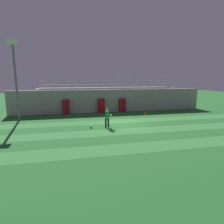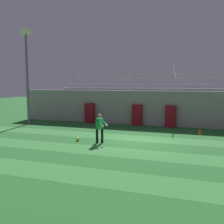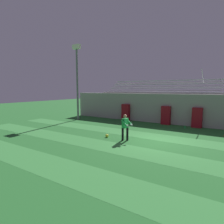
{
  "view_description": "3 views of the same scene",
  "coord_description": "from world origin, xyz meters",
  "px_view_note": "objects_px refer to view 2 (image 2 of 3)",
  "views": [
    {
      "loc": [
        -4.78,
        -16.34,
        4.25
      ],
      "look_at": [
        -1.47,
        -0.97,
        1.35
      ],
      "focal_mm": 30.0,
      "sensor_mm": 36.0,
      "label": 1
    },
    {
      "loc": [
        3.6,
        -14.52,
        3.41
      ],
      "look_at": [
        -1.43,
        0.02,
        1.71
      ],
      "focal_mm": 42.0,
      "sensor_mm": 36.0,
      "label": 2
    },
    {
      "loc": [
        3.67,
        -11.04,
        3.25
      ],
      "look_at": [
        -3.66,
        0.41,
        1.57
      ],
      "focal_mm": 30.0,
      "sensor_mm": 36.0,
      "label": 3
    }
  ],
  "objects_px": {
    "padding_pillar_gate_right": "(171,116)",
    "padding_pillar_far_left": "(90,113)",
    "soccer_ball": "(78,139)",
    "water_bottle": "(159,127)",
    "floodlight_pole": "(27,64)",
    "traffic_cone": "(200,131)",
    "goalkeeper": "(100,126)",
    "padding_pillar_gate_left": "(137,115)"
  },
  "relations": [
    {
      "from": "goalkeeper",
      "to": "water_bottle",
      "type": "relative_size",
      "value": 6.96
    },
    {
      "from": "padding_pillar_gate_right",
      "to": "water_bottle",
      "type": "relative_size",
      "value": 7.03
    },
    {
      "from": "water_bottle",
      "to": "padding_pillar_gate_right",
      "type": "bearing_deg",
      "value": 49.97
    },
    {
      "from": "floodlight_pole",
      "to": "traffic_cone",
      "type": "bearing_deg",
      "value": 0.56
    },
    {
      "from": "floodlight_pole",
      "to": "water_bottle",
      "type": "distance_m",
      "value": 11.74
    },
    {
      "from": "padding_pillar_far_left",
      "to": "soccer_ball",
      "type": "distance_m",
      "value": 7.15
    },
    {
      "from": "padding_pillar_gate_right",
      "to": "traffic_cone",
      "type": "height_order",
      "value": "padding_pillar_gate_right"
    },
    {
      "from": "soccer_ball",
      "to": "floodlight_pole",
      "type": "bearing_deg",
      "value": 146.48
    },
    {
      "from": "soccer_ball",
      "to": "traffic_cone",
      "type": "height_order",
      "value": "traffic_cone"
    },
    {
      "from": "padding_pillar_gate_right",
      "to": "soccer_ball",
      "type": "xyz_separation_m",
      "value": [
        -4.61,
        -6.76,
        -0.73
      ]
    },
    {
      "from": "padding_pillar_gate_right",
      "to": "padding_pillar_far_left",
      "type": "xyz_separation_m",
      "value": [
        -6.83,
        0.0,
        0.0
      ]
    },
    {
      "from": "floodlight_pole",
      "to": "traffic_cone",
      "type": "relative_size",
      "value": 18.49
    },
    {
      "from": "padding_pillar_far_left",
      "to": "padding_pillar_gate_right",
      "type": "bearing_deg",
      "value": 0.0
    },
    {
      "from": "padding_pillar_far_left",
      "to": "soccer_ball",
      "type": "bearing_deg",
      "value": -71.8
    },
    {
      "from": "floodlight_pole",
      "to": "traffic_cone",
      "type": "xyz_separation_m",
      "value": [
        13.58,
        0.13,
        -4.72
      ]
    },
    {
      "from": "traffic_cone",
      "to": "water_bottle",
      "type": "relative_size",
      "value": 1.75
    },
    {
      "from": "padding_pillar_gate_right",
      "to": "water_bottle",
      "type": "xyz_separation_m",
      "value": [
        -0.76,
        -0.9,
        -0.72
      ]
    },
    {
      "from": "floodlight_pole",
      "to": "padding_pillar_far_left",
      "type": "bearing_deg",
      "value": 26.46
    },
    {
      "from": "floodlight_pole",
      "to": "soccer_ball",
      "type": "xyz_separation_m",
      "value": [
        6.78,
        -4.49,
        -4.82
      ]
    },
    {
      "from": "padding_pillar_gate_left",
      "to": "floodlight_pole",
      "type": "height_order",
      "value": "floodlight_pole"
    },
    {
      "from": "padding_pillar_gate_left",
      "to": "soccer_ball",
      "type": "bearing_deg",
      "value": -106.16
    },
    {
      "from": "soccer_ball",
      "to": "traffic_cone",
      "type": "distance_m",
      "value": 8.23
    },
    {
      "from": "goalkeeper",
      "to": "padding_pillar_gate_right",
      "type": "bearing_deg",
      "value": 64.83
    },
    {
      "from": "padding_pillar_gate_left",
      "to": "traffic_cone",
      "type": "distance_m",
      "value": 5.33
    },
    {
      "from": "soccer_ball",
      "to": "water_bottle",
      "type": "relative_size",
      "value": 0.92
    },
    {
      "from": "padding_pillar_gate_right",
      "to": "water_bottle",
      "type": "distance_m",
      "value": 1.39
    },
    {
      "from": "padding_pillar_gate_left",
      "to": "goalkeeper",
      "type": "relative_size",
      "value": 1.01
    },
    {
      "from": "padding_pillar_gate_left",
      "to": "traffic_cone",
      "type": "height_order",
      "value": "padding_pillar_gate_left"
    },
    {
      "from": "padding_pillar_gate_right",
      "to": "padding_pillar_far_left",
      "type": "distance_m",
      "value": 6.83
    },
    {
      "from": "floodlight_pole",
      "to": "soccer_ball",
      "type": "relative_size",
      "value": 35.31
    },
    {
      "from": "padding_pillar_far_left",
      "to": "soccer_ball",
      "type": "xyz_separation_m",
      "value": [
        2.22,
        -6.76,
        -0.73
      ]
    },
    {
      "from": "padding_pillar_far_left",
      "to": "water_bottle",
      "type": "distance_m",
      "value": 6.18
    },
    {
      "from": "padding_pillar_gate_left",
      "to": "soccer_ball",
      "type": "xyz_separation_m",
      "value": [
        -1.96,
        -6.76,
        -0.73
      ]
    },
    {
      "from": "padding_pillar_gate_left",
      "to": "traffic_cone",
      "type": "relative_size",
      "value": 4.02
    },
    {
      "from": "traffic_cone",
      "to": "water_bottle",
      "type": "bearing_deg",
      "value": 157.4
    },
    {
      "from": "padding_pillar_far_left",
      "to": "goalkeeper",
      "type": "bearing_deg",
      "value": -61.79
    },
    {
      "from": "padding_pillar_far_left",
      "to": "padding_pillar_gate_left",
      "type": "bearing_deg",
      "value": 0.0
    },
    {
      "from": "floodlight_pole",
      "to": "soccer_ball",
      "type": "distance_m",
      "value": 9.46
    },
    {
      "from": "goalkeeper",
      "to": "traffic_cone",
      "type": "xyz_separation_m",
      "value": [
        5.39,
        4.65,
        -0.74
      ]
    },
    {
      "from": "floodlight_pole",
      "to": "goalkeeper",
      "type": "bearing_deg",
      "value": -28.85
    },
    {
      "from": "traffic_cone",
      "to": "water_bottle",
      "type": "xyz_separation_m",
      "value": [
        -2.96,
        1.23,
        -0.09
      ]
    },
    {
      "from": "padding_pillar_far_left",
      "to": "goalkeeper",
      "type": "distance_m",
      "value": 7.7
    }
  ]
}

